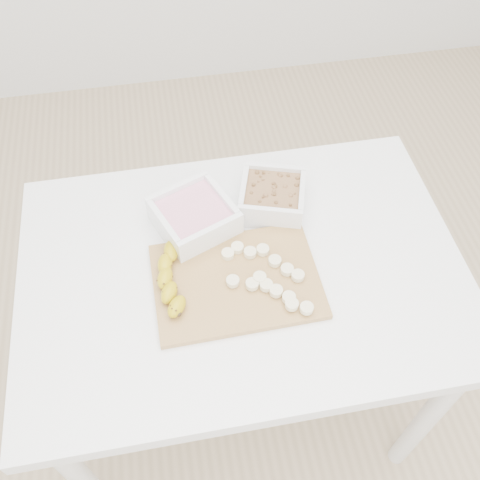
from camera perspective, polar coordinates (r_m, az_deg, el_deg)
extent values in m
plane|color=#C6AD89|center=(1.87, 0.17, -15.87)|extent=(3.50, 3.50, 0.00)
cube|color=white|center=(1.22, 0.25, -3.37)|extent=(1.00, 0.70, 0.04)
cylinder|color=white|center=(1.55, 19.38, -17.43)|extent=(0.05, 0.05, 0.71)
cylinder|color=white|center=(1.72, -16.26, -4.43)|extent=(0.05, 0.05, 0.71)
cylinder|color=white|center=(1.78, 12.56, -0.26)|extent=(0.05, 0.05, 0.71)
cube|color=white|center=(1.25, -4.90, 2.45)|extent=(0.22, 0.22, 0.08)
cube|color=pink|center=(1.24, -4.91, 2.55)|extent=(0.18, 0.18, 0.04)
cube|color=white|center=(1.29, 3.45, 4.64)|extent=(0.19, 0.19, 0.07)
cube|color=brown|center=(1.29, 3.46, 4.73)|extent=(0.16, 0.16, 0.04)
cube|color=#AA8146|center=(1.17, -0.39, -4.38)|extent=(0.36, 0.26, 0.01)
cylinder|color=beige|center=(1.20, -1.30, -1.50)|extent=(0.03, 0.03, 0.01)
cylinder|color=beige|center=(1.21, -0.28, -0.82)|extent=(0.03, 0.03, 0.01)
cylinder|color=beige|center=(1.20, 1.09, -1.35)|extent=(0.03, 0.03, 0.01)
cylinder|color=beige|center=(1.20, 2.44, -1.07)|extent=(0.03, 0.03, 0.01)
cylinder|color=beige|center=(1.19, 3.74, -2.24)|extent=(0.03, 0.03, 0.01)
cylinder|color=beige|center=(1.18, 5.04, -3.17)|extent=(0.03, 0.03, 0.01)
cylinder|color=beige|center=(1.17, 6.19, -3.80)|extent=(0.03, 0.03, 0.01)
cylinder|color=beige|center=(1.15, -0.77, -4.42)|extent=(0.03, 0.03, 0.01)
cylinder|color=beige|center=(1.15, 1.31, -4.74)|extent=(0.03, 0.03, 0.01)
cylinder|color=beige|center=(1.15, 2.81, -4.84)|extent=(0.03, 0.03, 0.01)
cylinder|color=beige|center=(1.14, 3.88, -5.45)|extent=(0.03, 0.03, 0.01)
cylinder|color=beige|center=(1.13, 5.23, -6.14)|extent=(0.03, 0.03, 0.01)
cylinder|color=beige|center=(1.13, 7.12, -7.23)|extent=(0.03, 0.03, 0.01)
cylinder|color=beige|center=(1.13, 5.54, -6.86)|extent=(0.03, 0.03, 0.01)
cylinder|color=beige|center=(1.16, 2.11, -4.04)|extent=(0.03, 0.03, 0.01)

